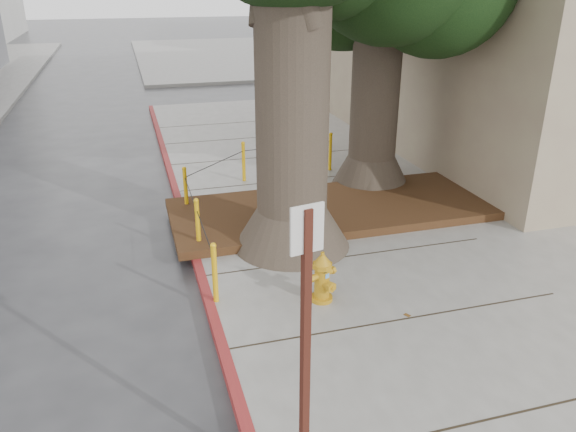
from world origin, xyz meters
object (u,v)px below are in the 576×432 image
object	(u,v)px
fire_hydrant	(322,277)
car_silver	(310,77)
signpost	(305,344)
car_red	(436,65)

from	to	relation	value
fire_hydrant	car_silver	world-z (taller)	car_silver
fire_hydrant	car_silver	size ratio (longest dim) A/B	0.23
signpost	car_silver	world-z (taller)	signpost
car_silver	car_red	xyz separation A→B (m)	(7.06, 1.67, 0.02)
fire_hydrant	car_red	bearing A→B (deg)	34.35
fire_hydrant	signpost	world-z (taller)	signpost
signpost	car_red	world-z (taller)	signpost
car_silver	fire_hydrant	bearing A→B (deg)	155.31
signpost	car_silver	xyz separation A→B (m)	(6.60, 19.88, -1.17)
fire_hydrant	signpost	xyz separation A→B (m)	(-1.25, -3.07, 1.22)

